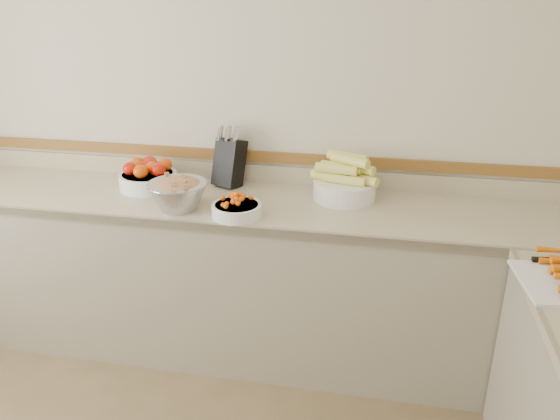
% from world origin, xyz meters
% --- Properties ---
extents(back_wall, '(4.00, 0.00, 4.00)m').
position_xyz_m(back_wall, '(0.00, 2.00, 1.30)').
color(back_wall, beige).
rests_on(back_wall, ground_plane).
extents(counter_back, '(4.00, 0.65, 1.08)m').
position_xyz_m(counter_back, '(0.00, 1.68, 0.45)').
color(counter_back, '#BDAD89').
rests_on(counter_back, ground_plane).
extents(knife_block, '(0.20, 0.21, 0.34)m').
position_xyz_m(knife_block, '(-0.04, 1.90, 1.04)').
color(knife_block, black).
rests_on(knife_block, counter_back).
extents(tomato_bowl, '(0.32, 0.32, 0.16)m').
position_xyz_m(tomato_bowl, '(-0.48, 1.77, 0.97)').
color(tomato_bowl, white).
rests_on(tomato_bowl, counter_back).
extents(cherry_tomato_bowl, '(0.24, 0.24, 0.13)m').
position_xyz_m(cherry_tomato_bowl, '(0.11, 1.47, 0.94)').
color(cherry_tomato_bowl, white).
rests_on(cherry_tomato_bowl, counter_back).
extents(corn_bowl, '(0.36, 0.33, 0.24)m').
position_xyz_m(corn_bowl, '(0.60, 1.81, 0.99)').
color(corn_bowl, white).
rests_on(corn_bowl, counter_back).
extents(rhubarb_bowl, '(0.30, 0.30, 0.17)m').
position_xyz_m(rhubarb_bowl, '(-0.20, 1.51, 0.99)').
color(rhubarb_bowl, '#B2B2BA').
rests_on(rhubarb_bowl, counter_back).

